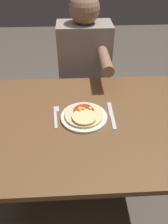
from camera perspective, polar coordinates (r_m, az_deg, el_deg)
ground_plane at (r=1.73m, az=-0.69°, el=-21.83°), size 8.00×8.00×0.00m
dining_table at (r=1.20m, az=-0.93°, el=-6.17°), size 1.20×0.84×0.77m
plate at (r=1.12m, az=0.00°, el=-1.31°), size 0.24×0.24×0.01m
pizza at (r=1.11m, az=0.01°, el=-0.76°), size 0.20×0.20×0.04m
fork at (r=1.15m, az=-7.34°, el=-0.88°), size 0.03×0.18×0.00m
knife at (r=1.15m, az=7.26°, el=-0.94°), size 0.02×0.22×0.00m
person_diner at (r=1.67m, az=0.18°, el=11.26°), size 0.37×0.52×1.25m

